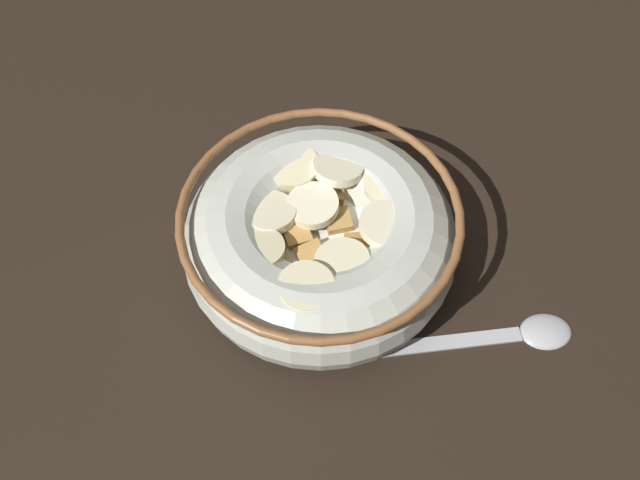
% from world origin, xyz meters
% --- Properties ---
extents(ground_plane, '(1.39, 1.39, 0.02)m').
position_xyz_m(ground_plane, '(0.00, 0.00, -0.01)').
color(ground_plane, black).
extents(cereal_bowl, '(0.18, 0.18, 0.06)m').
position_xyz_m(cereal_bowl, '(-0.00, -0.00, 0.03)').
color(cereal_bowl, beige).
rests_on(cereal_bowl, ground_plane).
extents(spoon, '(0.05, 0.13, 0.01)m').
position_xyz_m(spoon, '(-0.10, -0.10, 0.00)').
color(spoon, '#B7B7BC').
rests_on(spoon, ground_plane).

